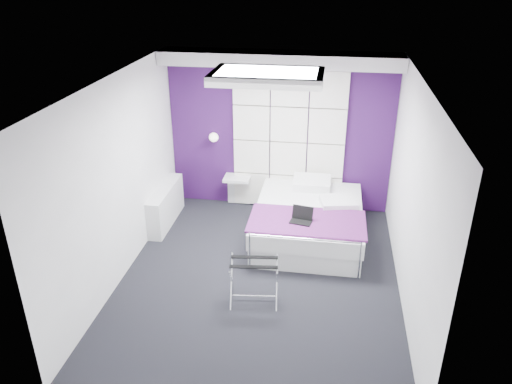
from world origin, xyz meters
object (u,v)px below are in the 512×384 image
radiator (166,206)px  nightstand (237,178)px  bed (308,221)px  laptop (301,218)px  luggage_rack (254,281)px  wall_lamp (214,136)px

radiator → nightstand: 1.26m
bed → nightstand: size_ratio=4.51×
laptop → luggage_rack: bearing=-101.9°
laptop → wall_lamp: bearing=149.0°
radiator → laptop: bearing=-16.1°
laptop → nightstand: bearing=141.9°
bed → luggage_rack: size_ratio=3.39×
wall_lamp → bed: 2.06m
wall_lamp → laptop: wall_lamp is taller
radiator → laptop: laptop is taller
bed → nightstand: (-1.24, 0.85, 0.24)m
wall_lamp → laptop: size_ratio=0.52×
radiator → nightstand: bearing=35.4°
wall_lamp → bed: bearing=-28.9°
radiator → bed: 2.26m
bed → laptop: size_ratio=6.66×
radiator → nightstand: size_ratio=2.79×
radiator → laptop: size_ratio=4.12×
nightstand → laptop: size_ratio=1.48×
nightstand → luggage_rack: 2.58m
nightstand → laptop: 1.78m
wall_lamp → nightstand: (0.37, -0.04, -0.69)m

